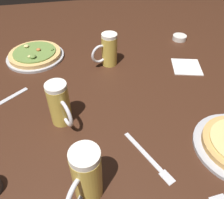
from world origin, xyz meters
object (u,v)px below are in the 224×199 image
Objects in this scene: beer_mug_amber at (60,105)px; pizza_plate_far at (35,55)px; fork_spare at (149,157)px; beer_mug_dark at (86,176)px; beer_mug_pale at (108,50)px; napkin_folded at (187,66)px; knife_right at (1,103)px; ramekin_sauce at (179,38)px.

pizza_plate_far is at bearing 103.52° from beer_mug_amber.
pizza_plate_far is at bearing 118.11° from fork_spare.
pizza_plate_far is 1.72× the size of beer_mug_amber.
beer_mug_dark reaches higher than beer_mug_pale.
knife_right is (-0.81, -0.08, -0.00)m from napkin_folded.
knife_right is 0.93× the size of fork_spare.
beer_mug_amber is 0.82m from ramekin_sauce.
fork_spare is (0.19, 0.07, -0.08)m from beer_mug_dark.
beer_mug_dark reaches higher than knife_right.
beer_mug_amber reaches higher than napkin_folded.
fork_spare is (-0.33, -0.43, -0.00)m from napkin_folded.
beer_mug_amber is 0.40m from beer_mug_pale.
beer_mug_amber is 1.07× the size of beer_mug_pale.
beer_mug_pale reaches higher than fork_spare.
pizza_plate_far is 0.33m from knife_right.
pizza_plate_far is 1.83× the size of beer_mug_pale.
knife_right is (-0.89, -0.34, -0.01)m from ramekin_sauce.
ramekin_sauce is at bearing 51.42° from beer_mug_dark.
beer_mug_amber is at bearing -158.79° from napkin_folded.
knife_right is (-0.28, 0.42, -0.08)m from beer_mug_dark.
ramekin_sauce is (0.77, 0.03, -0.00)m from pizza_plate_far.
beer_mug_dark is 1.07× the size of beer_mug_amber.
beer_mug_dark is at bearing -79.35° from beer_mug_amber.
fork_spare is (0.25, -0.21, -0.08)m from beer_mug_amber.
napkin_folded is (0.53, 0.50, -0.08)m from beer_mug_dark.
fork_spare is at bearing 19.62° from beer_mug_dark.
beer_mug_dark is 1.14× the size of beer_mug_pale.
pizza_plate_far is at bearing -177.78° from ramekin_sauce.
ramekin_sauce is at bearing 59.10° from fork_spare.
ramekin_sauce is 0.95m from knife_right.
beer_mug_dark is at bearing -106.38° from beer_mug_pale.
beer_mug_dark is 0.89× the size of knife_right.
beer_mug_dark is at bearing -56.28° from knife_right.
pizza_plate_far is 0.73m from napkin_folded.
beer_mug_pale reaches higher than napkin_folded.
napkin_folded is at bearing -16.50° from beer_mug_pale.
beer_mug_dark is 1.29× the size of napkin_folded.
fork_spare is at bearing -120.90° from ramekin_sauce.
ramekin_sauce is 0.56× the size of napkin_folded.
beer_mug_dark is 0.22m from fork_spare.
napkin_folded is at bearing 21.21° from beer_mug_amber.
fork_spare is at bearing -61.89° from pizza_plate_far.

